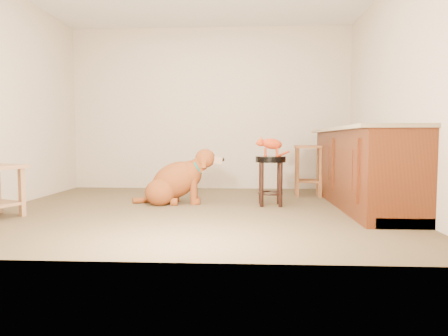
# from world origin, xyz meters

# --- Properties ---
(floor) EXTENTS (4.50, 4.00, 0.01)m
(floor) POSITION_xyz_m (0.00, 0.00, 0.00)
(floor) COLOR brown
(floor) RESTS_ON ground
(room_shell) EXTENTS (4.54, 4.04, 2.62)m
(room_shell) POSITION_xyz_m (0.00, 0.00, 1.68)
(room_shell) COLOR beige
(room_shell) RESTS_ON ground
(cabinet_run) EXTENTS (0.70, 2.56, 0.94)m
(cabinet_run) POSITION_xyz_m (1.94, 0.30, 0.44)
(cabinet_run) COLOR #4F220E
(cabinet_run) RESTS_ON ground
(padded_stool) EXTENTS (0.36, 0.36, 0.60)m
(padded_stool) POSITION_xyz_m (0.88, 0.31, 0.42)
(padded_stool) COLOR black
(padded_stool) RESTS_ON ground
(wood_stool) EXTENTS (0.41, 0.41, 0.72)m
(wood_stool) POSITION_xyz_m (1.47, 1.19, 0.37)
(wood_stool) COLOR brown
(wood_stool) RESTS_ON ground
(golden_retriever) EXTENTS (1.15, 0.60, 0.73)m
(golden_retriever) POSITION_xyz_m (-0.29, 0.41, 0.27)
(golden_retriever) COLOR brown
(golden_retriever) RESTS_ON ground
(tabby_kitten) EXTENTS (0.42, 0.16, 0.26)m
(tabby_kitten) POSITION_xyz_m (0.87, 0.31, 0.74)
(tabby_kitten) COLOR #A23010
(tabby_kitten) RESTS_ON padded_stool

